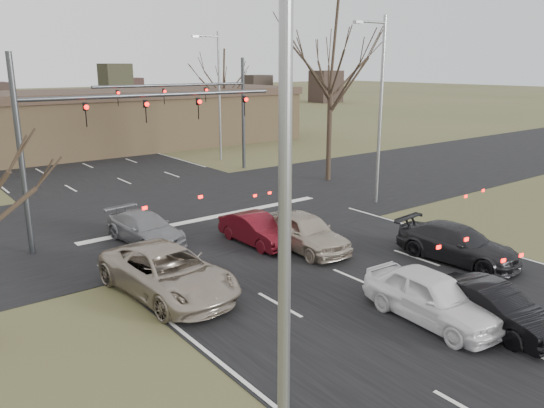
{
  "coord_description": "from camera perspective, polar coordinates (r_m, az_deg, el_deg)",
  "views": [
    {
      "loc": [
        -13.27,
        -9.24,
        7.51
      ],
      "look_at": [
        -0.48,
        7.3,
        2.0
      ],
      "focal_mm": 35.0,
      "sensor_mm": 36.0,
      "label": 1
    }
  ],
  "objects": [
    {
      "name": "mast_arm_near",
      "position": [
        23.78,
        -17.93,
        8.17
      ],
      "size": [
        12.12,
        0.24,
        8.0
      ],
      "color": "#383A3D",
      "rests_on": "ground"
    },
    {
      "name": "building",
      "position": [
        49.89,
        -19.92,
        8.32
      ],
      "size": [
        42.4,
        10.4,
        5.3
      ],
      "color": "olive",
      "rests_on": "ground"
    },
    {
      "name": "car_white_sedan",
      "position": [
        16.83,
        16.85,
        -9.52
      ],
      "size": [
        2.11,
        4.63,
        1.54
      ],
      "primitive_type": "imported",
      "rotation": [
        0.0,
        0.0,
        -0.06
      ],
      "color": "white",
      "rests_on": "ground"
    },
    {
      "name": "car_silver_ahead",
      "position": [
        22.13,
        3.53,
        -2.96
      ],
      "size": [
        2.19,
        4.72,
        1.56
      ],
      "primitive_type": "imported",
      "rotation": [
        0.0,
        0.0,
        -0.08
      ],
      "color": "#AD9F8C",
      "rests_on": "ground"
    },
    {
      "name": "car_charcoal_sedan",
      "position": [
        22.07,
        19.34,
        -4.06
      ],
      "size": [
        2.44,
        5.04,
        1.41
      ],
      "primitive_type": "imported",
      "rotation": [
        0.0,
        0.0,
        0.1
      ],
      "color": "black",
      "rests_on": "ground"
    },
    {
      "name": "car_grey_ahead",
      "position": [
        23.62,
        -13.49,
        -2.54
      ],
      "size": [
        2.3,
        4.66,
        1.3
      ],
      "primitive_type": "imported",
      "rotation": [
        0.0,
        0.0,
        0.11
      ],
      "color": "slate",
      "rests_on": "ground"
    },
    {
      "name": "ground",
      "position": [
        17.83,
        16.05,
        -10.77
      ],
      "size": [
        360.0,
        360.0,
        0.0
      ],
      "primitive_type": "plane",
      "color": "#434826",
      "rests_on": "ground"
    },
    {
      "name": "road_cross",
      "position": [
        28.64,
        -8.7,
        -0.58
      ],
      "size": [
        200.0,
        14.0,
        0.02
      ],
      "primitive_type": "cube",
      "color": "black",
      "rests_on": "ground"
    },
    {
      "name": "car_silver_suv",
      "position": [
        18.18,
        -11.13,
        -7.2
      ],
      "size": [
        3.12,
        5.93,
        1.59
      ],
      "primitive_type": "imported",
      "rotation": [
        0.0,
        0.0,
        0.09
      ],
      "color": "#9F9281",
      "rests_on": "ground"
    },
    {
      "name": "streetlight_left",
      "position": [
        7.14,
        2.49,
        -0.89
      ],
      "size": [
        2.34,
        0.25,
        10.0
      ],
      "color": "gray",
      "rests_on": "ground"
    },
    {
      "name": "tree_right_far",
      "position": [
        52.51,
        -5.3,
        14.1
      ],
      "size": [
        5.4,
        5.4,
        9.0
      ],
      "color": "black",
      "rests_on": "ground"
    },
    {
      "name": "mast_arm_far",
      "position": [
        37.74,
        -6.72,
        10.88
      ],
      "size": [
        11.12,
        0.24,
        8.0
      ],
      "color": "#383A3D",
      "rests_on": "ground"
    },
    {
      "name": "road_main",
      "position": [
        70.9,
        -26.92,
        7.11
      ],
      "size": [
        14.0,
        300.0,
        0.02
      ],
      "primitive_type": "cube",
      "color": "black",
      "rests_on": "ground"
    },
    {
      "name": "streetlight_right_far",
      "position": [
        42.75,
        -5.9,
        12.11
      ],
      "size": [
        2.34,
        0.25,
        10.0
      ],
      "color": "gray",
      "rests_on": "ground"
    },
    {
      "name": "streetlight_right_near",
      "position": [
        29.36,
        11.41,
        10.72
      ],
      "size": [
        2.34,
        0.25,
        10.0
      ],
      "color": "gray",
      "rests_on": "ground"
    },
    {
      "name": "tree_right_near",
      "position": [
        35.04,
        6.44,
        16.95
      ],
      "size": [
        6.9,
        6.9,
        11.5
      ],
      "color": "black",
      "rests_on": "ground"
    },
    {
      "name": "car_red_ahead",
      "position": [
        22.81,
        -1.69,
        -2.75
      ],
      "size": [
        1.48,
        3.98,
        1.3
      ],
      "primitive_type": "imported",
      "rotation": [
        0.0,
        0.0,
        0.03
      ],
      "color": "#4C0A12",
      "rests_on": "ground"
    },
    {
      "name": "car_black_hatch",
      "position": [
        17.01,
        22.61,
        -10.19
      ],
      "size": [
        1.82,
        4.14,
        1.32
      ],
      "primitive_type": "imported",
      "rotation": [
        0.0,
        0.0,
        -0.11
      ],
      "color": "black",
      "rests_on": "ground"
    }
  ]
}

